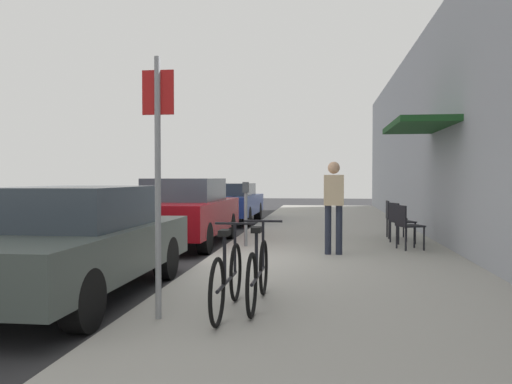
% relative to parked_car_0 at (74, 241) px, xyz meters
% --- Properties ---
extents(ground_plane, '(60.00, 60.00, 0.00)m').
position_rel_parked_car_0_xyz_m(ground_plane, '(1.10, 2.65, -0.73)').
color(ground_plane, '#2D2D30').
extents(sidewalk_slab, '(4.50, 32.00, 0.12)m').
position_rel_parked_car_0_xyz_m(sidewalk_slab, '(3.35, 4.65, -0.67)').
color(sidewalk_slab, '#9E9B93').
rests_on(sidewalk_slab, ground_plane).
extents(building_facade, '(1.40, 32.00, 5.21)m').
position_rel_parked_car_0_xyz_m(building_facade, '(5.74, 4.65, 1.88)').
color(building_facade, '#999EA8').
rests_on(building_facade, ground_plane).
extents(parked_car_0, '(1.80, 4.40, 1.41)m').
position_rel_parked_car_0_xyz_m(parked_car_0, '(0.00, 0.00, 0.00)').
color(parked_car_0, '#47514C').
rests_on(parked_car_0, ground_plane).
extents(parked_car_1, '(1.80, 4.40, 1.51)m').
position_rel_parked_car_0_xyz_m(parked_car_1, '(0.00, 5.30, 0.05)').
color(parked_car_1, maroon).
rests_on(parked_car_1, ground_plane).
extents(parked_car_2, '(1.80, 4.40, 1.34)m').
position_rel_parked_car_0_xyz_m(parked_car_2, '(-0.00, 11.07, -0.02)').
color(parked_car_2, navy).
rests_on(parked_car_2, ground_plane).
extents(parking_meter, '(0.12, 0.10, 1.32)m').
position_rel_parked_car_0_xyz_m(parking_meter, '(1.55, 4.36, 0.16)').
color(parking_meter, slate).
rests_on(parking_meter, sidewalk_slab).
extents(street_sign, '(0.32, 0.06, 2.60)m').
position_rel_parked_car_0_xyz_m(street_sign, '(1.50, -1.22, 0.91)').
color(street_sign, gray).
rests_on(street_sign, sidewalk_slab).
extents(bicycle_0, '(0.46, 1.71, 0.90)m').
position_rel_parked_car_0_xyz_m(bicycle_0, '(2.42, -0.55, -0.25)').
color(bicycle_0, black).
rests_on(bicycle_0, sidewalk_slab).
extents(bicycle_1, '(0.46, 1.71, 0.90)m').
position_rel_parked_car_0_xyz_m(bicycle_1, '(2.14, -0.91, -0.25)').
color(bicycle_1, black).
rests_on(bicycle_1, sidewalk_slab).
extents(cafe_chair_0, '(0.56, 0.56, 0.87)m').
position_rel_parked_car_0_xyz_m(cafe_chair_0, '(4.75, 4.24, -0.10)').
color(cafe_chair_0, black).
rests_on(cafe_chair_0, sidewalk_slab).
extents(cafe_chair_1, '(0.56, 0.56, 0.87)m').
position_rel_parked_car_0_xyz_m(cafe_chair_1, '(4.75, 5.22, -0.10)').
color(cafe_chair_1, black).
rests_on(cafe_chair_1, sidewalk_slab).
extents(cafe_chair_2, '(0.44, 0.44, 0.87)m').
position_rel_parked_car_0_xyz_m(cafe_chair_2, '(4.75, 6.19, -0.10)').
color(cafe_chair_2, black).
rests_on(cafe_chair_2, sidewalk_slab).
extents(pedestrian_standing, '(0.36, 0.22, 1.70)m').
position_rel_parked_car_0_xyz_m(pedestrian_standing, '(3.32, 3.41, 0.39)').
color(pedestrian_standing, '#232838').
rests_on(pedestrian_standing, sidewalk_slab).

